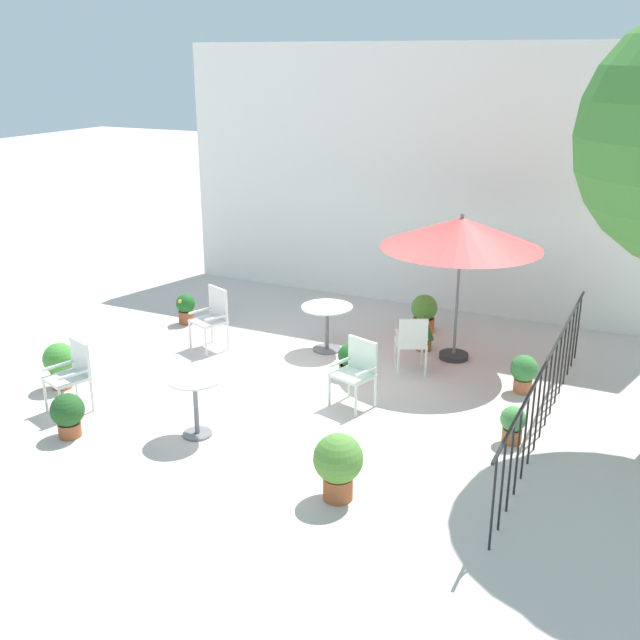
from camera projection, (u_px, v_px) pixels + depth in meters
name	position (u px, v px, depth m)	size (l,w,h in m)	color
ground_plane	(312.00, 385.00, 10.62)	(60.00, 60.00, 0.00)	beige
villa_facade	(417.00, 179.00, 13.42)	(9.07, 0.30, 4.58)	white
terrace_railing	(547.00, 380.00, 9.09)	(0.03, 5.61, 1.01)	black
patio_umbrella_0	(461.00, 233.00, 10.90)	(2.34, 2.34, 2.23)	#2D2D2D
cafe_table_0	(195.00, 396.00, 9.05)	(0.65, 0.65, 0.75)	white
cafe_table_1	(327.00, 320.00, 11.69)	(0.80, 0.80, 0.72)	silver
patio_chair_0	(72.00, 372.00, 9.71)	(0.58, 0.59, 0.92)	silver
patio_chair_1	(213.00, 315.00, 11.77)	(0.62, 0.59, 0.97)	silver
patio_chair_2	(412.00, 340.00, 10.85)	(0.59, 0.60, 0.87)	white
patio_chair_3	(357.00, 368.00, 9.85)	(0.59, 0.55, 0.89)	silver
potted_plant_0	(513.00, 423.00, 8.96)	(0.31, 0.31, 0.46)	#B2622E
potted_plant_1	(424.00, 312.00, 12.55)	(0.43, 0.43, 0.64)	#C9643C
potted_plant_2	(338.00, 463.00, 7.77)	(0.52, 0.52, 0.73)	#A3542F
potted_plant_3	(424.00, 331.00, 11.77)	(0.31, 0.31, 0.57)	#9F532B
potted_plant_4	(350.00, 360.00, 10.83)	(0.34, 0.34, 0.48)	brown
potted_plant_5	(60.00, 363.00, 10.40)	(0.44, 0.44, 0.65)	#BF592F
potted_plant_6	(186.00, 308.00, 12.95)	(0.33, 0.33, 0.52)	brown
potted_plant_7	(524.00, 372.00, 10.29)	(0.37, 0.37, 0.53)	#BF6540
potted_plant_8	(68.00, 413.00, 9.09)	(0.41, 0.41, 0.55)	#9D5332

